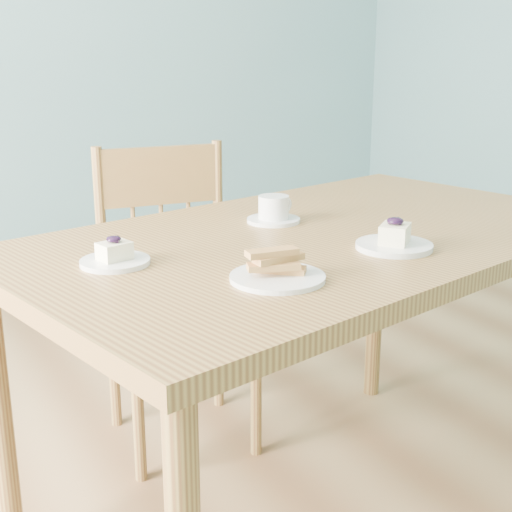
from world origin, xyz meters
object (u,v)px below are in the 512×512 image
dining_table (320,263)px  coffee_cup (274,211)px  dining_chair (176,296)px  cheesecake_plate_near (394,241)px  cheesecake_plate_far (115,257)px  biscotti_plate (278,271)px

dining_table → coffee_cup: (-0.05, 0.15, 0.11)m
dining_table → dining_chair: size_ratio=1.75×
cheesecake_plate_near → cheesecake_plate_far: bearing=161.4°
cheesecake_plate_far → biscotti_plate: (0.25, -0.26, 0.00)m
cheesecake_plate_near → dining_table: bearing=104.2°
cheesecake_plate_far → biscotti_plate: bearing=-47.0°
cheesecake_plate_near → coffee_cup: bearing=106.1°
biscotti_plate → dining_table: bearing=43.0°
cheesecake_plate_near → dining_chair: bearing=103.3°
cheesecake_plate_near → coffee_cup: cheesecake_plate_near is taller
dining_table → coffee_cup: 0.19m
dining_chair → coffee_cup: bearing=-71.7°
dining_table → cheesecake_plate_far: 0.55m
dining_chair → cheesecake_plate_far: dining_chair is taller
dining_table → dining_chair: dining_chair is taller
coffee_cup → biscotti_plate: 0.49m
cheesecake_plate_near → cheesecake_plate_far: 0.63m
dining_table → coffee_cup: bearing=96.9°
dining_chair → cheesecake_plate_near: 0.92m
cheesecake_plate_far → dining_table: bearing=1.4°
coffee_cup → biscotti_plate: (-0.25, -0.42, -0.01)m
cheesecake_plate_near → biscotti_plate: size_ratio=0.92×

